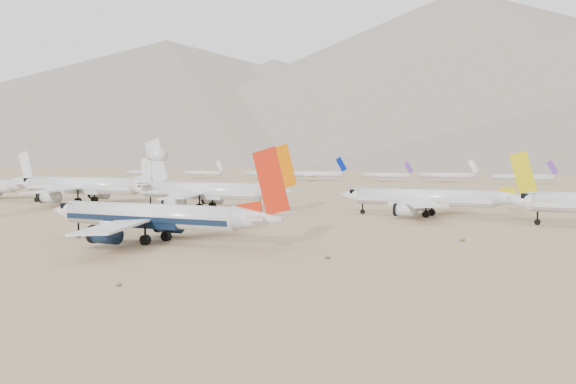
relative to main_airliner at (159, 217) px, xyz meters
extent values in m
plane|color=#8E7852|center=(8.56, -4.64, -4.57)|extent=(7000.00, 7000.00, 0.00)
cylinder|color=silver|center=(-2.13, 0.00, 0.20)|extent=(35.09, 4.15, 4.15)
cube|color=#0E1C34|center=(-2.13, 0.00, -0.32)|extent=(34.39, 4.21, 0.93)
sphere|color=silver|center=(-19.67, 0.00, 0.20)|extent=(4.15, 4.15, 4.15)
cube|color=black|center=(-20.29, 0.00, 1.34)|extent=(2.90, 2.70, 1.04)
cone|color=silver|center=(19.56, 0.00, 0.51)|extent=(8.77, 4.15, 4.15)
cube|color=silver|center=(0.58, -12.31, -0.52)|extent=(13.55, 21.36, 0.65)
cube|color=silver|center=(21.27, -4.03, 1.03)|extent=(5.57, 7.28, 0.25)
cylinder|color=#0E1C34|center=(-4.07, -8.62, -2.39)|extent=(4.87, 2.99, 2.99)
cube|color=silver|center=(0.58, 12.31, -0.52)|extent=(13.55, 21.36, 0.65)
cube|color=silver|center=(21.27, 4.03, 1.03)|extent=(5.57, 7.28, 0.25)
cylinder|color=#0E1C34|center=(-4.07, 8.62, -2.39)|extent=(4.87, 2.99, 2.99)
cube|color=red|center=(22.00, 0.00, 6.56)|extent=(6.65, 0.33, 10.96)
cylinder|color=black|center=(-18.63, 0.00, -3.94)|extent=(1.24, 0.52, 1.24)
cylinder|color=black|center=(-0.66, -2.90, -3.70)|extent=(1.74, 1.04, 1.74)
cylinder|color=black|center=(-0.66, 2.90, -3.70)|extent=(1.74, 1.04, 1.74)
sphere|color=silver|center=(54.84, 61.60, 0.64)|extent=(4.53, 4.53, 4.53)
cube|color=black|center=(54.16, 61.60, 1.88)|extent=(3.17, 2.94, 1.13)
cylinder|color=black|center=(55.97, 61.60, -3.89)|extent=(1.36, 0.57, 1.36)
cylinder|color=silver|center=(28.03, 71.08, 0.27)|extent=(34.57, 4.20, 4.20)
cube|color=silver|center=(28.03, 71.08, -0.26)|extent=(33.88, 4.26, 0.95)
sphere|color=silver|center=(10.74, 71.08, 0.27)|extent=(4.20, 4.20, 4.20)
cube|color=black|center=(10.11, 71.08, 1.42)|extent=(2.94, 2.73, 1.05)
cone|color=silver|center=(49.40, 71.08, 0.58)|extent=(8.64, 4.20, 4.20)
cube|color=silver|center=(30.70, 58.90, -0.47)|extent=(13.35, 21.04, 0.65)
cube|color=silver|center=(51.08, 67.09, 1.11)|extent=(5.49, 7.18, 0.25)
cylinder|color=silver|center=(26.11, 62.53, -2.36)|extent=(4.80, 3.02, 3.02)
cube|color=silver|center=(30.70, 83.27, -0.47)|extent=(13.35, 21.04, 0.65)
cube|color=silver|center=(51.08, 75.07, 1.11)|extent=(5.49, 7.18, 0.25)
cylinder|color=silver|center=(26.11, 79.64, -2.36)|extent=(4.80, 3.02, 3.02)
cube|color=gold|center=(51.80, 71.08, 6.57)|extent=(6.55, 0.34, 10.80)
cylinder|color=black|center=(11.79, 71.08, -3.94)|extent=(1.26, 0.53, 1.26)
cylinder|color=black|center=(29.47, 68.14, -3.68)|extent=(1.76, 1.05, 1.76)
cylinder|color=black|center=(29.47, 74.02, -3.68)|extent=(1.76, 1.05, 1.76)
cylinder|color=silver|center=(-35.12, 64.90, 0.91)|extent=(38.99, 4.77, 4.77)
cube|color=silver|center=(-35.12, 64.90, 0.32)|extent=(38.21, 4.84, 1.07)
sphere|color=silver|center=(-54.62, 64.90, 0.91)|extent=(4.77, 4.77, 4.77)
cube|color=black|center=(-55.33, 64.90, 2.23)|extent=(3.34, 3.10, 1.19)
cone|color=silver|center=(-11.02, 64.90, 1.27)|extent=(9.75, 4.77, 4.77)
cube|color=silver|center=(-32.11, 51.15, 0.08)|extent=(15.06, 23.73, 0.74)
cube|color=silver|center=(-9.12, 60.40, 1.87)|extent=(6.19, 8.09, 0.29)
cylinder|color=silver|center=(-37.29, 55.24, -2.07)|extent=(5.42, 3.43, 3.43)
cube|color=silver|center=(-32.11, 78.66, 0.08)|extent=(15.06, 23.73, 0.74)
cube|color=silver|center=(-9.12, 69.41, 1.87)|extent=(6.19, 8.09, 0.29)
cylinder|color=silver|center=(-37.29, 74.56, -2.07)|extent=(5.42, 3.43, 3.43)
cube|color=#CF5900|center=(-8.31, 64.90, 8.03)|extent=(7.39, 0.38, 12.18)
cylinder|color=black|center=(-53.43, 64.90, -3.85)|extent=(1.43, 0.60, 1.43)
cylinder|color=black|center=(-33.50, 61.57, -3.57)|extent=(2.00, 1.19, 2.00)
cylinder|color=black|center=(-33.50, 68.24, -3.57)|extent=(2.00, 1.19, 2.00)
cylinder|color=silver|center=(-82.59, 66.71, 1.46)|extent=(43.76, 5.24, 5.24)
cube|color=silver|center=(-82.59, 66.71, 0.80)|extent=(42.88, 5.32, 1.18)
sphere|color=silver|center=(-104.47, 66.71, 1.46)|extent=(5.24, 5.24, 5.24)
cube|color=black|center=(-105.25, 66.71, 2.90)|extent=(3.67, 3.41, 1.31)
cone|color=silver|center=(-55.54, 66.71, 1.85)|extent=(10.94, 5.24, 5.24)
cube|color=silver|center=(-79.21, 51.33, 0.54)|extent=(16.90, 26.63, 0.82)
cube|color=silver|center=(-53.41, 61.67, 2.51)|extent=(6.95, 9.08, 0.31)
cylinder|color=silver|center=(-85.02, 55.92, -1.82)|extent=(6.08, 3.77, 3.77)
cube|color=silver|center=(-79.21, 82.09, 0.54)|extent=(16.90, 26.63, 0.82)
cube|color=silver|center=(-53.41, 71.75, 2.51)|extent=(6.95, 9.08, 0.31)
cylinder|color=silver|center=(-85.02, 77.50, -1.82)|extent=(6.08, 3.77, 3.77)
cube|color=silver|center=(-52.50, 66.71, 9.41)|extent=(8.29, 0.42, 13.67)
cylinder|color=silver|center=(-52.20, 66.71, 11.10)|extent=(5.47, 3.40, 3.40)
cylinder|color=black|center=(-103.16, 66.71, -3.78)|extent=(1.57, 0.65, 1.57)
cylinder|color=black|center=(-80.76, 63.04, -3.47)|extent=(2.20, 1.31, 2.20)
cylinder|color=black|center=(-80.76, 70.38, -3.47)|extent=(2.20, 1.31, 2.20)
cone|color=silver|center=(-109.90, 66.52, 0.85)|extent=(9.00, 4.43, 4.43)
cube|color=silver|center=(-108.15, 62.36, 1.41)|extent=(5.72, 7.48, 0.27)
cube|color=silver|center=(-129.38, 79.24, -0.25)|extent=(13.91, 21.92, 0.68)
cube|color=silver|center=(-108.15, 70.69, 1.41)|extent=(5.72, 7.48, 0.27)
cube|color=silver|center=(-107.40, 66.52, 7.10)|extent=(6.83, 0.35, 11.25)
cylinder|color=silver|center=(-246.81, 299.31, -0.56)|extent=(32.47, 3.21, 3.21)
cube|color=#5D2F8C|center=(-231.53, 299.31, 4.86)|extent=(6.47, 0.32, 8.14)
cube|color=silver|center=(-246.81, 290.91, -1.04)|extent=(8.55, 14.95, 0.32)
cube|color=silver|center=(-246.81, 307.72, -1.04)|extent=(8.55, 14.95, 0.32)
cylinder|color=silver|center=(-196.91, 305.26, -0.59)|extent=(31.88, 3.15, 3.15)
cube|color=silver|center=(-181.90, 305.26, 4.74)|extent=(6.35, 0.32, 8.00)
cube|color=silver|center=(-196.91, 297.01, -1.06)|extent=(8.40, 14.68, 0.32)
cube|color=silver|center=(-196.91, 313.51, -1.06)|extent=(8.40, 14.68, 0.32)
cylinder|color=silver|center=(-146.03, 310.19, -0.51)|extent=(33.44, 3.31, 3.31)
cube|color=#5D2F8C|center=(-130.29, 310.19, 5.07)|extent=(6.66, 0.33, 8.39)
cube|color=silver|center=(-146.03, 301.53, -1.01)|extent=(8.81, 15.40, 0.33)
cube|color=silver|center=(-146.03, 318.84, -1.01)|extent=(8.81, 15.40, 0.33)
cylinder|color=silver|center=(-103.03, 298.42, -0.22)|extent=(39.42, 3.90, 3.90)
cube|color=#00147D|center=(-84.48, 298.42, 6.37)|extent=(7.85, 0.39, 9.89)
cube|color=silver|center=(-103.03, 288.21, -0.80)|extent=(10.39, 18.15, 0.39)
cube|color=silver|center=(-103.03, 308.62, -0.80)|extent=(10.39, 18.15, 0.39)
cylinder|color=silver|center=(-56.16, 304.29, -0.63)|extent=(31.11, 3.07, 3.07)
cube|color=#5D2F8C|center=(-41.52, 304.29, 4.57)|extent=(6.20, 0.31, 7.80)
cube|color=silver|center=(-56.16, 296.23, -1.09)|extent=(8.20, 14.32, 0.31)
cube|color=silver|center=(-56.16, 312.34, -1.09)|extent=(8.20, 14.32, 0.31)
cylinder|color=silver|center=(-19.69, 311.71, -0.44)|extent=(34.96, 3.45, 3.45)
cube|color=silver|center=(-3.24, 311.71, 5.40)|extent=(6.96, 0.35, 8.77)
cube|color=silver|center=(-19.69, 302.67, -0.96)|extent=(9.21, 16.09, 0.35)
cube|color=silver|center=(-19.69, 320.76, -0.96)|extent=(9.21, 16.09, 0.35)
cylinder|color=silver|center=(26.75, 297.73, -0.52)|extent=(33.40, 3.30, 3.30)
cube|color=#5D2F8C|center=(42.47, 297.73, 5.06)|extent=(6.65, 0.33, 8.38)
cube|color=silver|center=(26.75, 289.09, -1.01)|extent=(8.80, 15.38, 0.33)
cube|color=silver|center=(26.75, 306.38, -1.01)|extent=(8.80, 15.38, 0.33)
cone|color=slate|center=(-1291.44, 1715.36, 205.43)|extent=(3024.00, 3024.00, 420.00)
cone|color=slate|center=(-791.44, 1555.36, 145.43)|extent=(1800.00, 1800.00, 300.00)
cone|color=slate|center=(-291.44, 1685.36, 230.43)|extent=(2444.00, 2444.00, 470.00)
cone|color=slate|center=(-691.44, 1095.36, 42.93)|extent=(855.00, 855.00, 95.00)
ellipsoid|color=brown|center=(-21.84, 9.76, -4.27)|extent=(0.98, 0.98, 0.54)
ellipsoid|color=brown|center=(19.26, -32.34, -4.36)|extent=(0.70, 0.70, 0.39)
ellipsoid|color=brown|center=(32.96, -3.04, -4.31)|extent=(0.84, 0.84, 0.46)
ellipsoid|color=brown|center=(46.66, 26.26, -4.27)|extent=(0.98, 0.98, 0.54)
camera|label=1|loc=(69.21, -89.13, 10.14)|focal=40.00mm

